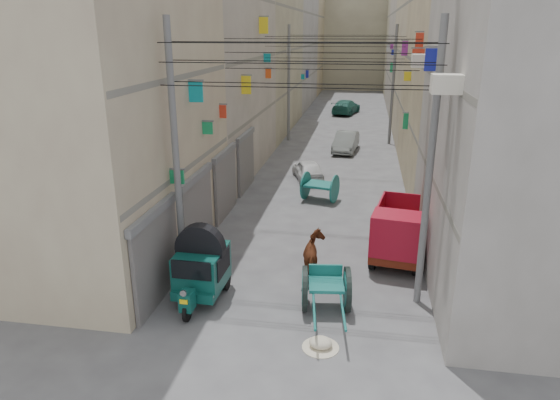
% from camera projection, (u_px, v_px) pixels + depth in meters
% --- Properties ---
extents(building_row_left, '(8.00, 62.00, 14.00)m').
position_uv_depth(building_row_left, '(247.00, 45.00, 40.77)').
color(building_row_left, '#B6AB8A').
rests_on(building_row_left, ground).
extents(building_row_right, '(8.00, 62.00, 14.00)m').
position_uv_depth(building_row_right, '(450.00, 46.00, 38.24)').
color(building_row_right, '#A19C97').
rests_on(building_row_right, ground).
extents(end_cap_building, '(22.00, 10.00, 13.00)m').
position_uv_depth(end_cap_building, '(355.00, 39.00, 69.25)').
color(end_cap_building, tan).
rests_on(end_cap_building, ground).
extents(shutters_left, '(0.18, 14.40, 2.88)m').
position_uv_depth(shutters_left, '(213.00, 195.00, 19.55)').
color(shutters_left, '#545359').
rests_on(shutters_left, ground).
extents(signboards, '(8.22, 40.52, 5.67)m').
position_uv_depth(signboards, '(333.00, 107.00, 28.84)').
color(signboards, '#161E9B').
rests_on(signboards, ground).
extents(ac_units, '(0.70, 6.55, 3.35)m').
position_uv_depth(ac_units, '(437.00, 37.00, 13.92)').
color(ac_units, beige).
rests_on(ac_units, ground).
extents(utility_poles, '(7.40, 22.20, 8.00)m').
position_uv_depth(utility_poles, '(328.00, 108.00, 24.31)').
color(utility_poles, slate).
rests_on(utility_poles, ground).
extents(overhead_cables, '(7.40, 22.52, 1.12)m').
position_uv_depth(overhead_cables, '(325.00, 51.00, 20.99)').
color(overhead_cables, black).
rests_on(overhead_cables, ground).
extents(auto_rickshaw, '(1.47, 2.54, 1.78)m').
position_uv_depth(auto_rickshaw, '(201.00, 266.00, 14.63)').
color(auto_rickshaw, black).
rests_on(auto_rickshaw, ground).
extents(tonga_cart, '(1.50, 2.99, 1.30)m').
position_uv_depth(tonga_cart, '(326.00, 288.00, 14.12)').
color(tonga_cart, black).
rests_on(tonga_cart, ground).
extents(mini_truck, '(2.17, 3.84, 2.04)m').
position_uv_depth(mini_truck, '(398.00, 236.00, 16.96)').
color(mini_truck, black).
rests_on(mini_truck, ground).
extents(second_cart, '(1.79, 1.66, 1.33)m').
position_uv_depth(second_cart, '(320.00, 186.00, 23.25)').
color(second_cart, '#16625C').
rests_on(second_cart, ground).
extents(feed_sack, '(0.59, 0.47, 0.29)m').
position_uv_depth(feed_sack, '(321.00, 343.00, 12.55)').
color(feed_sack, beige).
rests_on(feed_sack, ground).
extents(horse, '(1.05, 1.80, 1.43)m').
position_uv_depth(horse, '(315.00, 257.00, 15.96)').
color(horse, brown).
rests_on(horse, ground).
extents(distant_car_white, '(2.23, 3.46, 1.10)m').
position_uv_depth(distant_car_white, '(308.00, 170.00, 26.63)').
color(distant_car_white, silver).
rests_on(distant_car_white, ground).
extents(distant_car_grey, '(1.72, 3.95, 1.26)m').
position_uv_depth(distant_car_grey, '(346.00, 142.00, 32.89)').
color(distant_car_grey, slate).
rests_on(distant_car_grey, ground).
extents(distant_car_green, '(2.87, 4.92, 1.34)m').
position_uv_depth(distant_car_green, '(346.00, 107.00, 47.78)').
color(distant_car_green, '#1F5D50').
rests_on(distant_car_green, ground).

